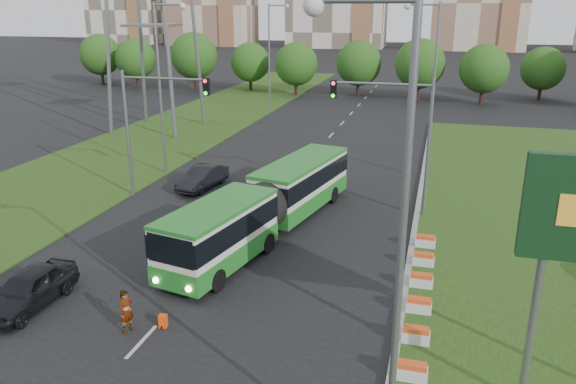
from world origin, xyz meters
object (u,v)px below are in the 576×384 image
(pedestrian, at_px, (126,311))
(shopping_trolley, at_px, (163,321))
(car_left_near, at_px, (29,289))
(traffic_mast_median, at_px, (401,125))
(traffic_mast_left, at_px, (149,115))
(articulated_bus, at_px, (266,204))
(car_left_far, at_px, (203,177))

(pedestrian, relative_size, shopping_trolley, 3.33)
(car_left_near, distance_m, shopping_trolley, 6.00)
(pedestrian, bearing_deg, shopping_trolley, -43.20)
(traffic_mast_median, xyz_separation_m, shopping_trolley, (-7.47, -14.88, -5.10))
(traffic_mast_left, distance_m, shopping_trolley, 16.67)
(traffic_mast_left, bearing_deg, traffic_mast_median, 3.77)
(articulated_bus, height_order, car_left_far, articulated_bus)
(traffic_mast_median, relative_size, car_left_near, 1.74)
(articulated_bus, bearing_deg, pedestrian, -89.59)
(car_left_near, bearing_deg, shopping_trolley, 0.98)
(traffic_mast_left, height_order, shopping_trolley, traffic_mast_left)
(traffic_mast_median, distance_m, shopping_trolley, 17.41)
(traffic_mast_median, bearing_deg, car_left_far, 172.89)
(car_left_near, height_order, shopping_trolley, car_left_near)
(traffic_mast_median, xyz_separation_m, pedestrian, (-8.62, -15.49, -4.50))
(shopping_trolley, bearing_deg, traffic_mast_left, 109.89)
(car_left_near, height_order, car_left_far, car_left_near)
(traffic_mast_median, relative_size, traffic_mast_left, 1.00)
(traffic_mast_left, xyz_separation_m, car_left_near, (1.71, -13.88, -4.57))
(articulated_bus, height_order, car_left_near, articulated_bus)
(traffic_mast_median, height_order, car_left_far, traffic_mast_median)
(articulated_bus, distance_m, shopping_trolley, 10.19)
(traffic_mast_median, xyz_separation_m, traffic_mast_left, (-15.16, -1.00, 0.00))
(car_left_near, xyz_separation_m, car_left_far, (0.44, 16.50, -0.05))
(traffic_mast_left, distance_m, car_left_near, 14.71)
(pedestrian, bearing_deg, traffic_mast_left, 43.24)
(car_left_far, xyz_separation_m, shopping_trolley, (5.53, -16.50, -0.48))
(traffic_mast_left, distance_m, articulated_bus, 10.17)
(traffic_mast_median, bearing_deg, articulated_bus, -143.34)
(car_left_near, relative_size, car_left_far, 1.03)
(pedestrian, height_order, shopping_trolley, pedestrian)
(car_left_near, relative_size, pedestrian, 2.71)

